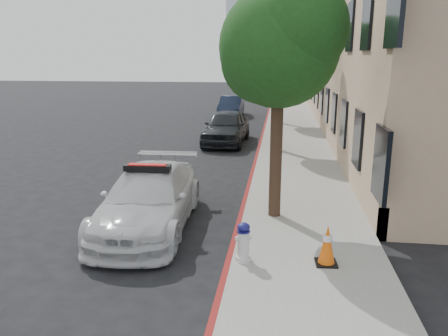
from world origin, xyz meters
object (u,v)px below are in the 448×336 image
parked_car_mid (226,127)px  fire_hydrant (243,242)px  police_car (149,199)px  parked_car_far (231,106)px  traffic_cone (327,245)px

parked_car_mid → fire_hydrant: (1.94, -12.67, -0.26)m
police_car → parked_car_far: bearing=88.1°
parked_car_mid → traffic_cone: 13.08m
parked_car_mid → parked_car_far: bearing=97.7°
parked_car_mid → parked_car_far: size_ratio=1.09×
parked_car_mid → fire_hydrant: 12.82m
parked_car_far → traffic_cone: parked_car_far is taller
traffic_cone → police_car: bearing=156.5°
traffic_cone → parked_car_far: bearing=101.2°
police_car → traffic_cone: (4.05, -1.76, -0.18)m
police_car → traffic_cone: size_ratio=6.36×
parked_car_mid → fire_hydrant: parked_car_mid is taller
parked_car_far → police_car: bearing=-89.4°
traffic_cone → fire_hydrant: bearing=-177.4°
parked_car_far → traffic_cone: size_ratio=5.42×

